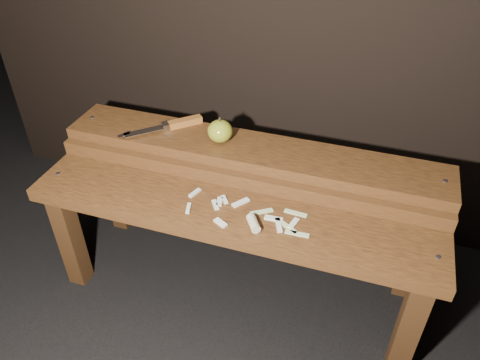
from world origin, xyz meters
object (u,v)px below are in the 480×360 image
(bench_front_tier, at_px, (227,231))
(knife, at_px, (175,125))
(bench_rear_tier, at_px, (250,170))
(apple, at_px, (220,131))

(bench_front_tier, distance_m, knife, 0.41)
(bench_rear_tier, height_order, knife, knife)
(apple, relative_size, knife, 0.38)
(bench_rear_tier, bearing_deg, apple, 177.55)
(bench_front_tier, xyz_separation_m, knife, (-0.27, 0.26, 0.16))
(bench_rear_tier, bearing_deg, knife, 173.08)
(knife, bearing_deg, apple, -9.56)
(bench_front_tier, distance_m, bench_rear_tier, 0.23)
(bench_rear_tier, height_order, apple, apple)
(bench_front_tier, bearing_deg, apple, 113.58)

